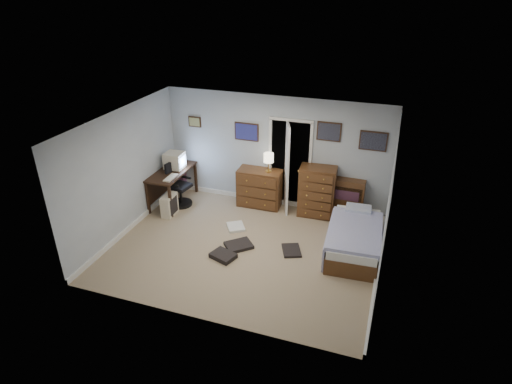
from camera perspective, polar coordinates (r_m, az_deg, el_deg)
floor at (r=8.33m, az=-1.58°, el=-7.58°), size 5.00×4.00×0.02m
computer_desk at (r=9.91m, az=-11.62°, el=1.88°), size 0.66×1.38×0.79m
crt_monitor at (r=9.82m, az=-10.80°, el=4.15°), size 0.42×0.39×0.38m
keyboard at (r=9.43m, az=-11.31°, el=1.89°), size 0.17×0.43×0.03m
pc_tower at (r=9.51m, az=-11.47°, el=-1.71°), size 0.23×0.45×0.47m
office_chair at (r=9.84m, az=-10.33°, el=0.45°), size 0.56×0.56×1.02m
media_stack at (r=10.50m, az=-9.94°, el=2.50°), size 0.18×0.18×0.89m
low_dresser at (r=9.63m, az=0.50°, el=0.56°), size 0.99×0.51×0.87m
table_lamp at (r=9.27m, az=1.70°, el=4.50°), size 0.22×0.22×0.42m
doorway at (r=9.68m, az=4.94°, el=4.30°), size 0.96×1.12×2.05m
tall_dresser at (r=9.27m, az=8.13°, el=0.06°), size 0.79×0.50×1.12m
headboard_bookcase at (r=9.35m, az=11.21°, el=-0.61°), size 0.98×0.26×0.88m
bed at (r=8.32m, az=12.90°, el=-6.02°), size 1.05×1.84×0.59m
wall_posters at (r=9.10m, az=6.03°, el=7.78°), size 4.38×0.04×0.60m
floor_clutter at (r=8.34m, az=-1.91°, el=-7.18°), size 1.79×1.54×0.09m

